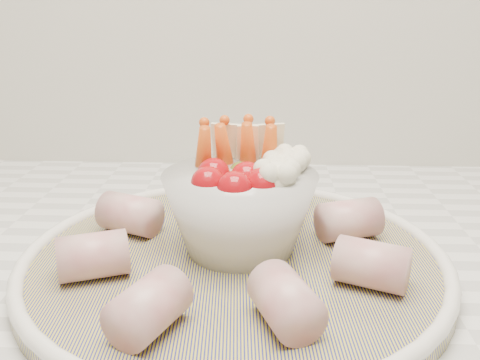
{
  "coord_description": "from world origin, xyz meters",
  "views": [
    {
      "loc": [
        -0.03,
        1.04,
        1.14
      ],
      "look_at": [
        -0.05,
        1.45,
        1.0
      ],
      "focal_mm": 40.0,
      "sensor_mm": 36.0,
      "label": 1
    }
  ],
  "objects": [
    {
      "name": "serving_platter",
      "position": [
        -0.05,
        1.44,
        0.93
      ],
      "size": [
        0.37,
        0.37,
        0.02
      ],
      "color": "navy",
      "rests_on": "kitchen_counter"
    },
    {
      "name": "veggie_bowl",
      "position": [
        -0.05,
        1.45,
        0.98
      ],
      "size": [
        0.13,
        0.13,
        0.11
      ],
      "color": "silver",
      "rests_on": "serving_platter"
    },
    {
      "name": "cured_meat_rolls",
      "position": [
        -0.05,
        1.44,
        0.95
      ],
      "size": [
        0.27,
        0.28,
        0.04
      ],
      "color": "#B6535A",
      "rests_on": "serving_platter"
    }
  ]
}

